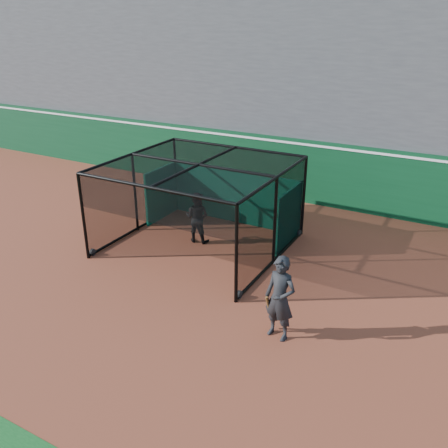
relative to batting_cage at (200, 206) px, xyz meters
The scene contains 6 objects.
ground 3.30m from the batting_cage, 79.96° to the right, with size 120.00×120.00×0.00m, color brown.
outfield_wall 5.56m from the batting_cage, 84.59° to the left, with size 50.00×0.50×2.50m.
grandstand 9.83m from the batting_cage, 86.77° to the left, with size 50.00×7.85×8.95m.
batting_cage is the anchor object (origin of this frame).
batter 0.61m from the batting_cage, 138.79° to the left, with size 0.82×0.64×1.69m, color black.
on_deck_player 5.23m from the batting_cage, 38.56° to the right, with size 0.81×0.60×2.03m.
Camera 1 is at (6.81, -8.80, 6.73)m, focal length 38.00 mm.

